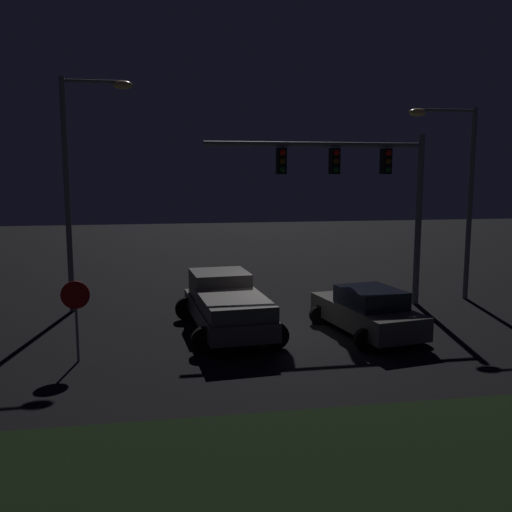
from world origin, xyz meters
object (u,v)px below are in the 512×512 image
(street_lamp_left, at_px, (80,167))
(stop_sign, at_px, (76,306))
(traffic_signal_gantry, at_px, (359,178))
(car_sedan, at_px, (367,311))
(pickup_truck, at_px, (226,301))
(street_lamp_right, at_px, (457,178))

(street_lamp_left, height_order, stop_sign, street_lamp_left)
(traffic_signal_gantry, xyz_separation_m, stop_sign, (-9.63, -4.88, -3.34))
(car_sedan, xyz_separation_m, street_lamp_left, (-9.16, 4.69, 4.53))
(traffic_signal_gantry, xyz_separation_m, street_lamp_left, (-10.12, 1.01, 0.37))
(pickup_truck, distance_m, car_sedan, 4.50)
(street_lamp_left, distance_m, street_lamp_right, 14.38)
(pickup_truck, height_order, stop_sign, stop_sign)
(traffic_signal_gantry, relative_size, street_lamp_left, 0.99)
(pickup_truck, height_order, traffic_signal_gantry, traffic_signal_gantry)
(street_lamp_left, relative_size, street_lamp_right, 1.11)
(pickup_truck, bearing_deg, street_lamp_left, 47.88)
(traffic_signal_gantry, height_order, street_lamp_left, street_lamp_left)
(traffic_signal_gantry, bearing_deg, car_sedan, -104.52)
(street_lamp_right, bearing_deg, traffic_signal_gantry, -173.00)
(street_lamp_left, bearing_deg, street_lamp_right, -1.93)
(pickup_truck, xyz_separation_m, car_sedan, (4.38, -1.02, -0.26))
(traffic_signal_gantry, bearing_deg, stop_sign, -153.10)
(pickup_truck, bearing_deg, street_lamp_right, -76.26)
(car_sedan, bearing_deg, stop_sign, 87.95)
(traffic_signal_gantry, relative_size, street_lamp_right, 1.09)
(stop_sign, bearing_deg, car_sedan, 7.85)
(traffic_signal_gantry, height_order, street_lamp_right, street_lamp_right)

